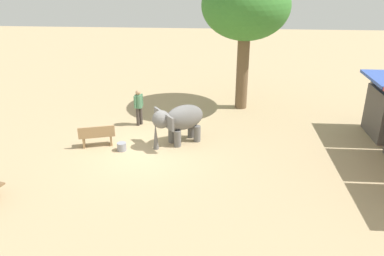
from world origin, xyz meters
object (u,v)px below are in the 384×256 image
(elephant, at_px, (179,120))
(shade_tree_main, at_px, (246,7))
(feed_bucket, at_px, (122,147))
(person_handler, at_px, (139,105))
(wooden_bench, at_px, (97,135))

(elephant, xyz_separation_m, shade_tree_main, (-4.38, 2.64, 3.86))
(elephant, bearing_deg, feed_bucket, -14.27)
(elephant, height_order, person_handler, person_handler)
(person_handler, distance_m, wooden_bench, 2.66)
(person_handler, distance_m, shade_tree_main, 6.59)
(feed_bucket, bearing_deg, shade_tree_main, 137.42)
(person_handler, bearing_deg, elephant, -4.82)
(elephant, relative_size, wooden_bench, 1.47)
(person_handler, relative_size, feed_bucket, 4.50)
(person_handler, bearing_deg, feed_bucket, -57.23)
(elephant, xyz_separation_m, person_handler, (-1.76, -1.98, -0.05))
(wooden_bench, bearing_deg, shade_tree_main, 23.27)
(wooden_bench, bearing_deg, feed_bucket, -33.00)
(wooden_bench, bearing_deg, person_handler, 45.19)
(person_handler, distance_m, feed_bucket, 2.73)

